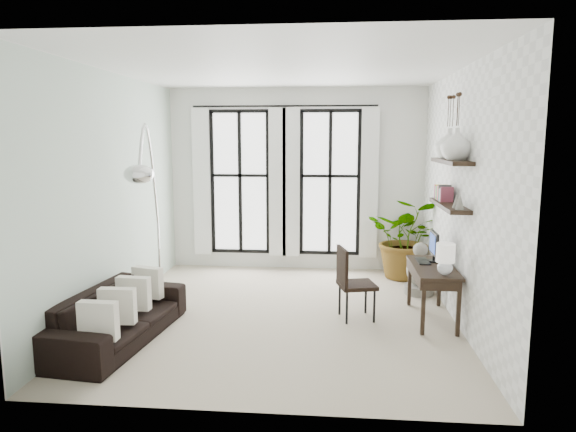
# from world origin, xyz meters

# --- Properties ---
(floor) EXTENTS (5.00, 5.00, 0.00)m
(floor) POSITION_xyz_m (0.00, 0.00, 0.00)
(floor) COLOR #B6A790
(floor) RESTS_ON ground
(ceiling) EXTENTS (5.00, 5.00, 0.00)m
(ceiling) POSITION_xyz_m (0.00, 0.00, 3.20)
(ceiling) COLOR white
(ceiling) RESTS_ON wall_back
(wall_left) EXTENTS (0.00, 5.00, 5.00)m
(wall_left) POSITION_xyz_m (-2.25, 0.00, 1.60)
(wall_left) COLOR silver
(wall_left) RESTS_ON floor
(wall_right) EXTENTS (0.00, 5.00, 5.00)m
(wall_right) POSITION_xyz_m (2.25, 0.00, 1.60)
(wall_right) COLOR white
(wall_right) RESTS_ON floor
(wall_back) EXTENTS (4.50, 0.00, 4.50)m
(wall_back) POSITION_xyz_m (0.00, 2.50, 1.60)
(wall_back) COLOR white
(wall_back) RESTS_ON floor
(windows) EXTENTS (3.26, 0.13, 2.65)m
(windows) POSITION_xyz_m (-0.20, 2.43, 1.56)
(windows) COLOR white
(windows) RESTS_ON wall_back
(wall_shelves) EXTENTS (0.25, 1.30, 0.60)m
(wall_shelves) POSITION_xyz_m (2.11, 0.00, 1.73)
(wall_shelves) COLOR black
(wall_shelves) RESTS_ON wall_right
(sofa) EXTENTS (1.04, 2.15, 0.60)m
(sofa) POSITION_xyz_m (-1.80, -1.06, 0.30)
(sofa) COLOR black
(sofa) RESTS_ON floor
(throw_pillows) EXTENTS (0.40, 1.52, 0.40)m
(throw_pillows) POSITION_xyz_m (-1.70, -1.06, 0.50)
(throw_pillows) COLOR beige
(throw_pillows) RESTS_ON sofa
(plant) EXTENTS (1.47, 1.35, 1.37)m
(plant) POSITION_xyz_m (1.90, 1.99, 0.68)
(plant) COLOR #2D7228
(plant) RESTS_ON floor
(desk) EXTENTS (0.51, 1.21, 1.11)m
(desk) POSITION_xyz_m (1.95, -0.09, 0.68)
(desk) COLOR black
(desk) RESTS_ON floor
(desk_chair) EXTENTS (0.55, 0.55, 0.95)m
(desk_chair) POSITION_xyz_m (0.90, -0.09, 0.54)
(desk_chair) COLOR black
(desk_chair) RESTS_ON floor
(arc_lamp) EXTENTS (0.76, 2.03, 2.51)m
(arc_lamp) POSITION_xyz_m (-1.70, -0.18, 1.95)
(arc_lamp) COLOR silver
(arc_lamp) RESTS_ON floor
(buddha) EXTENTS (0.44, 0.44, 0.79)m
(buddha) POSITION_xyz_m (1.97, 1.09, 0.33)
(buddha) COLOR gray
(buddha) RESTS_ON floor
(vase_a) EXTENTS (0.37, 0.37, 0.38)m
(vase_a) POSITION_xyz_m (2.11, -0.29, 2.27)
(vase_a) COLOR white
(vase_a) RESTS_ON shelf_upper
(vase_b) EXTENTS (0.37, 0.37, 0.38)m
(vase_b) POSITION_xyz_m (2.11, 0.11, 2.27)
(vase_b) COLOR white
(vase_b) RESTS_ON shelf_upper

